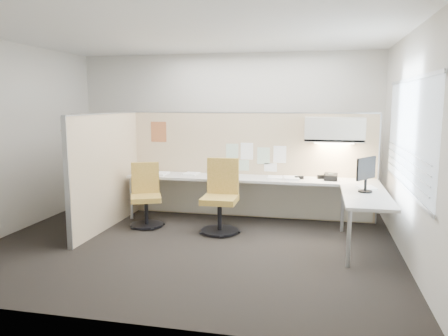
% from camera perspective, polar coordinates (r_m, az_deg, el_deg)
% --- Properties ---
extents(floor, '(5.50, 4.50, 0.01)m').
position_cam_1_polar(floor, '(6.14, -4.18, -9.80)').
color(floor, black).
rests_on(floor, ground).
extents(ceiling, '(5.50, 4.50, 0.01)m').
position_cam_1_polar(ceiling, '(5.89, -4.50, 17.10)').
color(ceiling, white).
rests_on(ceiling, wall_back).
extents(wall_back, '(5.50, 0.02, 2.80)m').
position_cam_1_polar(wall_back, '(8.03, 0.27, 4.81)').
color(wall_back, beige).
rests_on(wall_back, ground).
extents(wall_front, '(5.50, 0.02, 2.80)m').
position_cam_1_polar(wall_front, '(3.77, -14.16, 0.21)').
color(wall_front, beige).
rests_on(wall_front, ground).
extents(wall_left, '(0.02, 4.50, 2.80)m').
position_cam_1_polar(wall_left, '(7.14, -26.03, 3.47)').
color(wall_left, beige).
rests_on(wall_left, ground).
extents(wall_right, '(0.02, 4.50, 2.80)m').
position_cam_1_polar(wall_right, '(5.71, 23.17, 2.57)').
color(wall_right, beige).
rests_on(wall_right, ground).
extents(window_pane, '(0.01, 2.80, 1.30)m').
position_cam_1_polar(window_pane, '(5.69, 23.02, 4.08)').
color(window_pane, '#AABBC5').
rests_on(window_pane, wall_right).
extents(partition_back, '(4.10, 0.06, 1.75)m').
position_cam_1_polar(partition_back, '(7.35, 3.41, 0.33)').
color(partition_back, beige).
rests_on(partition_back, floor).
extents(partition_left, '(0.06, 2.20, 1.75)m').
position_cam_1_polar(partition_left, '(6.94, -15.04, -0.45)').
color(partition_left, beige).
rests_on(partition_left, floor).
extents(desk, '(4.00, 2.07, 0.73)m').
position_cam_1_polar(desk, '(6.88, 5.91, -2.58)').
color(desk, beige).
rests_on(desk, floor).
extents(overhead_bin, '(0.90, 0.36, 0.38)m').
position_cam_1_polar(overhead_bin, '(6.99, 14.22, 4.89)').
color(overhead_bin, beige).
rests_on(overhead_bin, partition_back).
extents(task_light_strip, '(0.60, 0.06, 0.02)m').
position_cam_1_polar(task_light_strip, '(7.01, 14.16, 3.17)').
color(task_light_strip, '#FFEABF').
rests_on(task_light_strip, overhead_bin).
extents(pinned_papers, '(1.01, 0.00, 0.47)m').
position_cam_1_polar(pinned_papers, '(7.28, 4.00, 1.50)').
color(pinned_papers, '#8CBF8C').
rests_on(pinned_papers, partition_back).
extents(poster, '(0.28, 0.00, 0.35)m').
position_cam_1_polar(poster, '(7.67, -8.53, 4.69)').
color(poster, orange).
rests_on(poster, partition_back).
extents(chair_left, '(0.60, 0.61, 0.97)m').
position_cam_1_polar(chair_left, '(6.97, -10.16, -3.77)').
color(chair_left, black).
rests_on(chair_left, floor).
extents(chair_right, '(0.57, 0.57, 1.08)m').
position_cam_1_polar(chair_right, '(6.53, -0.43, -4.02)').
color(chair_right, black).
rests_on(chair_right, floor).
extents(monitor, '(0.28, 0.38, 0.47)m').
position_cam_1_polar(monitor, '(6.13, 18.06, -0.53)').
color(monitor, black).
rests_on(monitor, desk).
extents(phone, '(0.22, 0.21, 0.12)m').
position_cam_1_polar(phone, '(6.95, 13.74, -1.15)').
color(phone, black).
rests_on(phone, desk).
extents(stapler, '(0.15, 0.09, 0.05)m').
position_cam_1_polar(stapler, '(6.96, 9.79, -1.25)').
color(stapler, black).
rests_on(stapler, desk).
extents(tape_dispenser, '(0.11, 0.09, 0.06)m').
position_cam_1_polar(tape_dispenser, '(7.07, 12.49, -1.14)').
color(tape_dispenser, black).
rests_on(tape_dispenser, desk).
extents(coat_hook, '(0.18, 0.48, 1.42)m').
position_cam_1_polar(coat_hook, '(6.22, -19.30, 3.31)').
color(coat_hook, silver).
rests_on(coat_hook, partition_left).
extents(paper_stack_0, '(0.24, 0.31, 0.03)m').
position_cam_1_polar(paper_stack_0, '(7.41, -8.31, -0.71)').
color(paper_stack_0, white).
rests_on(paper_stack_0, desk).
extents(paper_stack_1, '(0.25, 0.31, 0.02)m').
position_cam_1_polar(paper_stack_1, '(7.33, -4.32, -0.75)').
color(paper_stack_1, white).
rests_on(paper_stack_1, desk).
extents(paper_stack_2, '(0.25, 0.31, 0.05)m').
position_cam_1_polar(paper_stack_2, '(7.09, 0.09, -0.97)').
color(paper_stack_2, white).
rests_on(paper_stack_2, desk).
extents(paper_stack_3, '(0.25, 0.31, 0.02)m').
position_cam_1_polar(paper_stack_3, '(7.03, 6.67, -1.21)').
color(paper_stack_3, white).
rests_on(paper_stack_3, desk).
extents(paper_stack_4, '(0.27, 0.33, 0.03)m').
position_cam_1_polar(paper_stack_4, '(6.97, 8.77, -1.29)').
color(paper_stack_4, white).
rests_on(paper_stack_4, desk).
extents(paper_stack_5, '(0.29, 0.35, 0.02)m').
position_cam_1_polar(paper_stack_5, '(6.47, 18.08, -2.43)').
color(paper_stack_5, white).
rests_on(paper_stack_5, desk).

